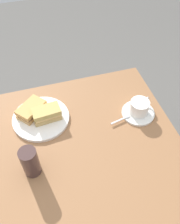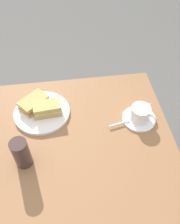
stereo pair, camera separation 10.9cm
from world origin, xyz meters
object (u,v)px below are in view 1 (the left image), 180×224
(dining_table, at_px, (35,176))
(coffee_saucer, at_px, (138,113))
(sandwich_plate, at_px, (41,118))
(sandwich_back, at_px, (31,110))
(sandwich_front, at_px, (47,114))
(spoon, at_px, (124,118))
(drinking_glass, at_px, (30,162))
(coffee_cup, at_px, (140,107))

(dining_table, height_order, coffee_saucer, coffee_saucer)
(sandwich_plate, xyz_separation_m, sandwich_back, (0.03, -0.03, 0.03))
(sandwich_front, xyz_separation_m, spoon, (-0.32, 0.10, -0.03))
(spoon, xyz_separation_m, drinking_glass, (0.42, 0.13, 0.05))
(dining_table, distance_m, spoon, 0.45)
(dining_table, bearing_deg, coffee_saucer, -168.17)
(dining_table, height_order, coffee_cup, coffee_cup)
(dining_table, xyz_separation_m, drinking_glass, (-0.01, 0.04, 0.19))
(coffee_saucer, bearing_deg, sandwich_plate, -12.31)
(sandwich_front, relative_size, coffee_saucer, 0.84)
(dining_table, relative_size, drinking_glass, 9.41)
(dining_table, height_order, spoon, spoon)
(sandwich_back, bearing_deg, dining_table, 79.22)
(sandwich_front, relative_size, spoon, 1.25)
(drinking_glass, bearing_deg, sandwich_back, -97.67)
(drinking_glass, bearing_deg, sandwich_plate, -106.12)
(dining_table, distance_m, sandwich_front, 0.27)
(sandwich_plate, distance_m, drinking_glass, 0.26)
(coffee_cup, height_order, drinking_glass, drinking_glass)
(drinking_glass, bearing_deg, sandwich_front, -113.04)
(sandwich_back, relative_size, coffee_cup, 1.37)
(sandwich_front, xyz_separation_m, sandwich_back, (0.06, -0.05, -0.00))
(coffee_cup, bearing_deg, coffee_saucer, 29.87)
(coffee_saucer, relative_size, coffee_cup, 1.39)
(dining_table, xyz_separation_m, sandwich_front, (-0.10, -0.18, 0.16))
(coffee_cup, xyz_separation_m, drinking_glass, (0.49, 0.15, 0.02))
(coffee_saucer, height_order, spoon, spoon)
(coffee_saucer, height_order, coffee_cup, coffee_cup)
(sandwich_plate, bearing_deg, sandwich_front, 156.06)
(sandwich_plate, bearing_deg, sandwich_back, -46.94)
(spoon, relative_size, drinking_glass, 0.75)
(coffee_cup, bearing_deg, sandwich_back, -15.42)
(sandwich_front, distance_m, spoon, 0.34)
(coffee_cup, xyz_separation_m, spoon, (0.08, 0.02, -0.03))
(spoon, bearing_deg, coffee_saucer, -168.21)
(sandwich_back, relative_size, spoon, 1.47)
(sandwich_front, relative_size, drinking_glass, 0.94)
(sandwich_front, relative_size, coffee_cup, 1.17)
(sandwich_front, height_order, spoon, sandwich_front)
(sandwich_plate, xyz_separation_m, spoon, (-0.35, 0.11, 0.01))
(sandwich_plate, height_order, spoon, spoon)
(dining_table, bearing_deg, spoon, -168.16)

